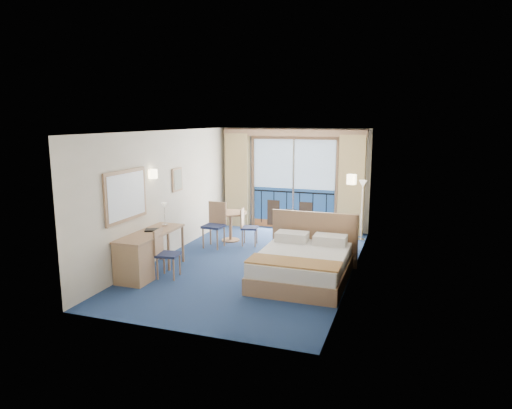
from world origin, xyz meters
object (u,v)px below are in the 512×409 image
Objects in this scene: armchair at (333,234)px; table_chair_b at (215,222)px; table_chair_a at (246,225)px; round_table at (230,219)px; desk_chair at (164,250)px; bed at (303,264)px; nightstand at (345,252)px; floor_lamp at (362,195)px; desk at (138,257)px.

table_chair_b is (-2.64, -0.59, 0.23)m from armchair.
table_chair_b is (-0.64, -0.34, 0.10)m from table_chair_a.
armchair is at bearing 0.34° from round_table.
desk_chair is at bearing -93.96° from round_table.
desk_chair is at bearing -164.86° from bed.
round_table is (0.20, 2.82, 0.02)m from desk_chair.
nightstand is 3.66m from desk_chair.
round_table is at bearing 162.60° from nightstand.
floor_lamp is 1.43× the size of table_chair_b.
bed is at bearing -102.22° from floor_lamp.
armchair is at bearing 15.64° from table_chair_b.
table_chair_a is (0.70, 2.58, -0.03)m from desk_chair.
table_chair_a is at bearing 164.31° from nightstand.
bed is 3.16m from round_table.
floor_lamp reaches higher than bed.
table_chair_b is at bearing 147.45° from bed.
floor_lamp is 0.87× the size of desk.
table_chair_b is at bearing 173.70° from nightstand.
bed is 4.06× the size of nightstand.
floor_lamp is 1.62× the size of desk_chair.
desk_chair is at bearing 14.75° from armchair.
table_chair_b is (-0.14, -0.58, 0.05)m from round_table.
round_table is (-2.91, 0.91, 0.28)m from nightstand.
armchair is at bearing 45.78° from desk.
desk reaches higher than round_table.
table_chair_a is at bearing 133.50° from bed.
armchair is at bearing -115.51° from floor_lamp.
bed is 2.92m from table_chair_b.
desk is 3.19m from round_table.
desk_chair reaches higher than nightstand.
desk is at bearing 148.55° from table_chair_a.
floor_lamp is 5.58m from desk.
table_chair_a is (-2.41, 0.68, 0.23)m from nightstand.
desk_chair is at bearing -148.49° from nightstand.
table_chair_b is at bearing -152.17° from floor_lamp.
bed is at bearing -42.83° from round_table.
armchair is 0.99× the size of round_table.
nightstand is (0.60, 1.23, -0.05)m from bed.
desk_chair reaches higher than table_chair_a.
bed is at bearing -147.71° from table_chair_a.
desk_chair is at bearing 153.71° from table_chair_a.
nightstand is 0.65× the size of round_table.
desk_chair is (-2.50, -0.68, 0.21)m from bed.
desk_chair is at bearing -129.35° from floor_lamp.
armchair is 0.53× the size of floor_lamp.
table_chair_b is at bearing -103.99° from round_table.
table_chair_a is (0.50, -0.24, -0.05)m from round_table.
table_chair_b is (0.42, 2.56, 0.14)m from desk.
round_table is (-2.31, 2.14, 0.23)m from bed.
desk is at bearing -147.47° from nightstand.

